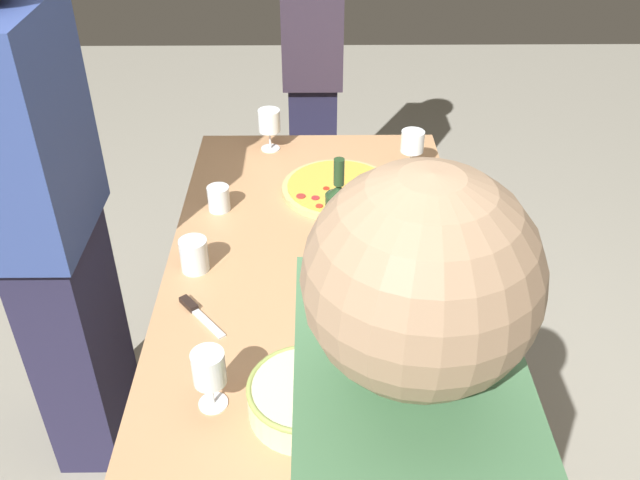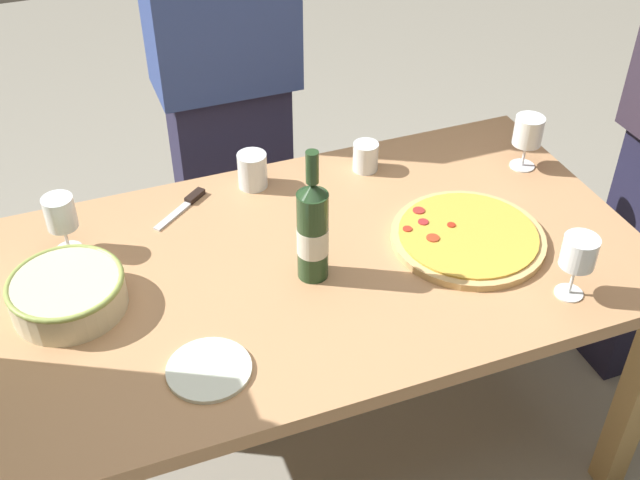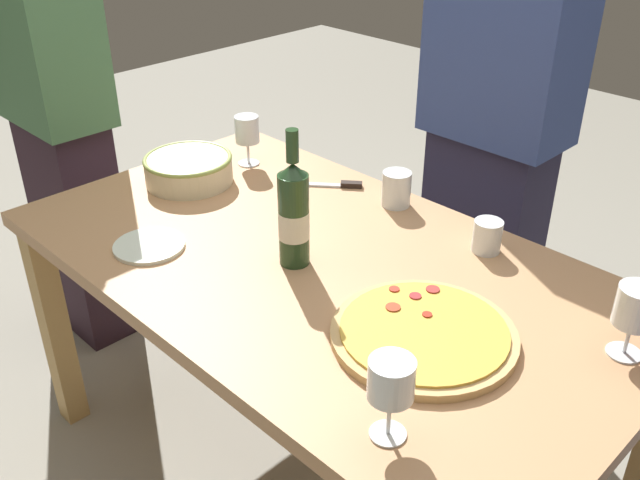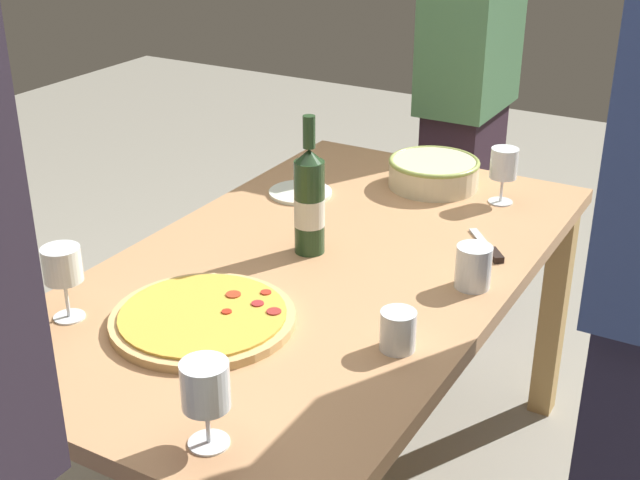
{
  "view_description": "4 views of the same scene",
  "coord_description": "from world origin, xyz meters",
  "px_view_note": "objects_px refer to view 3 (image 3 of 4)",
  "views": [
    {
      "loc": [
        -1.65,
        0.02,
        1.96
      ],
      "look_at": [
        0.0,
        0.0,
        0.81
      ],
      "focal_mm": 38.66,
      "sensor_mm": 36.0,
      "label": 1
    },
    {
      "loc": [
        -0.53,
        -1.4,
        1.99
      ],
      "look_at": [
        0.0,
        0.0,
        0.81
      ],
      "focal_mm": 44.54,
      "sensor_mm": 36.0,
      "label": 2
    },
    {
      "loc": [
        1.05,
        -1.04,
        1.66
      ],
      "look_at": [
        0.0,
        0.0,
        0.81
      ],
      "focal_mm": 39.78,
      "sensor_mm": 36.0,
      "label": 3
    },
    {
      "loc": [
        1.6,
        0.92,
        1.66
      ],
      "look_at": [
        0.0,
        0.0,
        0.81
      ],
      "focal_mm": 48.44,
      "sensor_mm": 36.0,
      "label": 4
    }
  ],
  "objects_px": {
    "pizza": "(424,334)",
    "side_plate": "(149,246)",
    "wine_bottle": "(294,214)",
    "serving_bowl": "(189,168)",
    "cup_amber": "(487,236)",
    "dining_table": "(320,291)",
    "wine_glass_far_left": "(391,382)",
    "person_host": "(495,127)",
    "pizza_knife": "(338,185)",
    "wine_glass_by_bottle": "(247,132)",
    "cup_ceramic": "(396,189)",
    "wine_glass_near_pizza": "(635,310)",
    "person_guest_left": "(57,112)"
  },
  "relations": [
    {
      "from": "wine_glass_by_bottle",
      "to": "side_plate",
      "type": "relative_size",
      "value": 0.87
    },
    {
      "from": "wine_glass_near_pizza",
      "to": "person_host",
      "type": "relative_size",
      "value": 0.09
    },
    {
      "from": "dining_table",
      "to": "pizza",
      "type": "bearing_deg",
      "value": -10.26
    },
    {
      "from": "cup_ceramic",
      "to": "person_host",
      "type": "bearing_deg",
      "value": 84.14
    },
    {
      "from": "wine_bottle",
      "to": "cup_ceramic",
      "type": "bearing_deg",
      "value": 93.28
    },
    {
      "from": "dining_table",
      "to": "wine_glass_near_pizza",
      "type": "distance_m",
      "value": 0.74
    },
    {
      "from": "dining_table",
      "to": "wine_bottle",
      "type": "distance_m",
      "value": 0.23
    },
    {
      "from": "wine_glass_by_bottle",
      "to": "pizza_knife",
      "type": "bearing_deg",
      "value": 14.45
    },
    {
      "from": "dining_table",
      "to": "serving_bowl",
      "type": "height_order",
      "value": "serving_bowl"
    },
    {
      "from": "wine_glass_by_bottle",
      "to": "wine_glass_far_left",
      "type": "xyz_separation_m",
      "value": [
        1.07,
        -0.58,
        0.01
      ]
    },
    {
      "from": "side_plate",
      "to": "wine_bottle",
      "type": "bearing_deg",
      "value": 34.5
    },
    {
      "from": "dining_table",
      "to": "side_plate",
      "type": "distance_m",
      "value": 0.45
    },
    {
      "from": "wine_bottle",
      "to": "cup_amber",
      "type": "bearing_deg",
      "value": 51.67
    },
    {
      "from": "dining_table",
      "to": "wine_glass_by_bottle",
      "type": "bearing_deg",
      "value": 156.35
    },
    {
      "from": "pizza",
      "to": "cup_ceramic",
      "type": "xyz_separation_m",
      "value": [
        -0.43,
        0.43,
        0.04
      ]
    },
    {
      "from": "wine_bottle",
      "to": "cup_amber",
      "type": "xyz_separation_m",
      "value": [
        0.3,
        0.38,
        -0.09
      ]
    },
    {
      "from": "dining_table",
      "to": "pizza_knife",
      "type": "bearing_deg",
      "value": 127.66
    },
    {
      "from": "wine_glass_near_pizza",
      "to": "side_plate",
      "type": "relative_size",
      "value": 0.88
    },
    {
      "from": "pizza_knife",
      "to": "wine_bottle",
      "type": "bearing_deg",
      "value": -60.2
    },
    {
      "from": "cup_amber",
      "to": "side_plate",
      "type": "distance_m",
      "value": 0.85
    },
    {
      "from": "wine_glass_by_bottle",
      "to": "side_plate",
      "type": "distance_m",
      "value": 0.57
    },
    {
      "from": "cup_ceramic",
      "to": "person_host",
      "type": "relative_size",
      "value": 0.06
    },
    {
      "from": "wine_glass_near_pizza",
      "to": "wine_glass_far_left",
      "type": "distance_m",
      "value": 0.54
    },
    {
      "from": "wine_glass_near_pizza",
      "to": "pizza_knife",
      "type": "xyz_separation_m",
      "value": [
        -0.94,
        0.15,
        -0.1
      ]
    },
    {
      "from": "serving_bowl",
      "to": "pizza_knife",
      "type": "distance_m",
      "value": 0.45
    },
    {
      "from": "pizza",
      "to": "cup_amber",
      "type": "distance_m",
      "value": 0.41
    },
    {
      "from": "wine_glass_far_left",
      "to": "person_host",
      "type": "distance_m",
      "value": 1.21
    },
    {
      "from": "wine_glass_by_bottle",
      "to": "wine_glass_far_left",
      "type": "distance_m",
      "value": 1.21
    },
    {
      "from": "wine_bottle",
      "to": "person_host",
      "type": "relative_size",
      "value": 0.2
    },
    {
      "from": "dining_table",
      "to": "pizza_knife",
      "type": "relative_size",
      "value": 9.68
    },
    {
      "from": "wine_bottle",
      "to": "person_guest_left",
      "type": "xyz_separation_m",
      "value": [
        -1.12,
        -0.03,
        -0.03
      ]
    },
    {
      "from": "pizza",
      "to": "side_plate",
      "type": "xyz_separation_m",
      "value": [
        -0.72,
        -0.2,
        -0.01
      ]
    },
    {
      "from": "pizza",
      "to": "wine_glass_near_pizza",
      "type": "bearing_deg",
      "value": 38.21
    },
    {
      "from": "serving_bowl",
      "to": "pizza_knife",
      "type": "relative_size",
      "value": 1.59
    },
    {
      "from": "cup_amber",
      "to": "pizza_knife",
      "type": "xyz_separation_m",
      "value": [
        -0.52,
        0.01,
        -0.04
      ]
    },
    {
      "from": "wine_bottle",
      "to": "cup_ceramic",
      "type": "xyz_separation_m",
      "value": [
        -0.02,
        0.41,
        -0.08
      ]
    },
    {
      "from": "side_plate",
      "to": "cup_amber",
      "type": "bearing_deg",
      "value": 44.13
    },
    {
      "from": "pizza",
      "to": "person_host",
      "type": "xyz_separation_m",
      "value": [
        -0.39,
        0.84,
        0.12
      ]
    },
    {
      "from": "wine_bottle",
      "to": "serving_bowl",
      "type": "bearing_deg",
      "value": 170.89
    },
    {
      "from": "cup_ceramic",
      "to": "side_plate",
      "type": "relative_size",
      "value": 0.55
    },
    {
      "from": "wine_glass_by_bottle",
      "to": "side_plate",
      "type": "bearing_deg",
      "value": -66.43
    },
    {
      "from": "dining_table",
      "to": "wine_glass_near_pizza",
      "type": "relative_size",
      "value": 10.14
    },
    {
      "from": "wine_glass_near_pizza",
      "to": "cup_ceramic",
      "type": "height_order",
      "value": "wine_glass_near_pizza"
    },
    {
      "from": "person_guest_left",
      "to": "cup_amber",
      "type": "bearing_deg",
      "value": 12.04
    },
    {
      "from": "cup_ceramic",
      "to": "dining_table",
      "type": "bearing_deg",
      "value": -80.44
    },
    {
      "from": "serving_bowl",
      "to": "cup_ceramic",
      "type": "xyz_separation_m",
      "value": [
        0.53,
        0.32,
        0.0
      ]
    },
    {
      "from": "wine_glass_near_pizza",
      "to": "wine_glass_far_left",
      "type": "height_order",
      "value": "wine_glass_far_left"
    },
    {
      "from": "side_plate",
      "to": "pizza_knife",
      "type": "bearing_deg",
      "value": 81.28
    },
    {
      "from": "wine_glass_near_pizza",
      "to": "person_guest_left",
      "type": "bearing_deg",
      "value": -171.9
    },
    {
      "from": "serving_bowl",
      "to": "wine_glass_by_bottle",
      "type": "relative_size",
      "value": 1.67
    }
  ]
}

